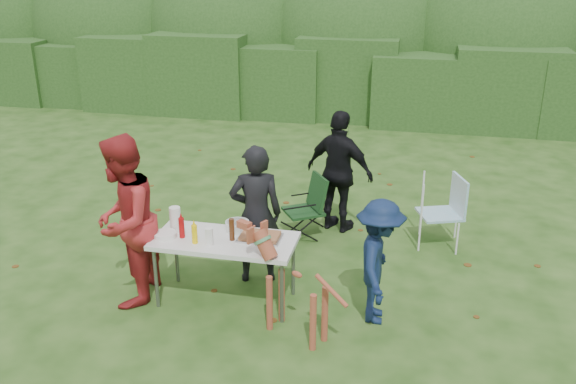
% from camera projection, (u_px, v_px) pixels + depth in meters
% --- Properties ---
extents(ground, '(80.00, 80.00, 0.00)m').
position_uv_depth(ground, '(251.00, 299.00, 6.67)').
color(ground, '#1E4211').
extents(hedge_row, '(22.00, 1.40, 1.70)m').
position_uv_depth(hedge_row, '(348.00, 82.00, 13.63)').
color(hedge_row, '#23471C').
rests_on(hedge_row, ground).
extents(shrub_backdrop, '(20.00, 2.60, 3.20)m').
position_uv_depth(shrub_backdrop, '(357.00, 38.00, 14.81)').
color(shrub_backdrop, '#3D6628').
rests_on(shrub_backdrop, ground).
extents(folding_table, '(1.50, 0.70, 0.74)m').
position_uv_depth(folding_table, '(225.00, 243.00, 6.40)').
color(folding_table, silver).
rests_on(folding_table, ground).
extents(person_cook, '(0.68, 0.55, 1.62)m').
position_uv_depth(person_cook, '(256.00, 215.00, 6.80)').
color(person_cook, black).
rests_on(person_cook, ground).
extents(person_red_jacket, '(0.79, 0.96, 1.85)m').
position_uv_depth(person_red_jacket, '(124.00, 221.00, 6.35)').
color(person_red_jacket, '#A62426').
rests_on(person_red_jacket, ground).
extents(person_black_puffy, '(1.05, 0.73, 1.65)m').
position_uv_depth(person_black_puffy, '(340.00, 172.00, 8.07)').
color(person_black_puffy, black).
rests_on(person_black_puffy, ground).
extents(child, '(0.52, 0.87, 1.31)m').
position_uv_depth(child, '(379.00, 262.00, 6.08)').
color(child, '#102042').
rests_on(child, ground).
extents(dog, '(1.16, 0.87, 1.03)m').
position_uv_depth(dog, '(297.00, 289.00, 5.87)').
color(dog, '#9C4930').
rests_on(dog, ground).
extents(camping_chair, '(0.74, 0.74, 0.85)m').
position_uv_depth(camping_chair, '(303.00, 208.00, 7.97)').
color(camping_chair, '#173B19').
rests_on(camping_chair, ground).
extents(lawn_chair, '(0.70, 0.70, 0.92)m').
position_uv_depth(lawn_chair, '(440.00, 211.00, 7.77)').
color(lawn_chair, teal).
rests_on(lawn_chair, ground).
extents(food_tray, '(0.45, 0.30, 0.02)m').
position_uv_depth(food_tray, '(260.00, 238.00, 6.38)').
color(food_tray, '#B7B7BA').
rests_on(food_tray, folding_table).
extents(focaccia_bread, '(0.40, 0.26, 0.04)m').
position_uv_depth(focaccia_bread, '(260.00, 236.00, 6.37)').
color(focaccia_bread, '#9B623D').
rests_on(focaccia_bread, food_tray).
extents(mustard_bottle, '(0.06, 0.06, 0.20)m').
position_uv_depth(mustard_bottle, '(195.00, 234.00, 6.25)').
color(mustard_bottle, yellow).
rests_on(mustard_bottle, folding_table).
extents(ketchup_bottle, '(0.06, 0.06, 0.22)m').
position_uv_depth(ketchup_bottle, '(182.00, 228.00, 6.38)').
color(ketchup_bottle, '#A1090C').
rests_on(ketchup_bottle, folding_table).
extents(beer_bottle, '(0.06, 0.06, 0.24)m').
position_uv_depth(beer_bottle, '(232.00, 230.00, 6.31)').
color(beer_bottle, '#47230F').
rests_on(beer_bottle, folding_table).
extents(paper_towel_roll, '(0.12, 0.12, 0.26)m').
position_uv_depth(paper_towel_roll, '(175.00, 219.00, 6.55)').
color(paper_towel_roll, white).
rests_on(paper_towel_roll, folding_table).
extents(cup_stack, '(0.08, 0.08, 0.18)m').
position_uv_depth(cup_stack, '(209.00, 236.00, 6.23)').
color(cup_stack, white).
rests_on(cup_stack, folding_table).
extents(pasta_bowl, '(0.26, 0.26, 0.10)m').
position_uv_depth(pasta_bowl, '(237.00, 226.00, 6.57)').
color(pasta_bowl, silver).
rests_on(pasta_bowl, folding_table).
extents(plate_stack, '(0.24, 0.24, 0.05)m').
position_uv_depth(plate_stack, '(165.00, 235.00, 6.42)').
color(plate_stack, white).
rests_on(plate_stack, folding_table).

